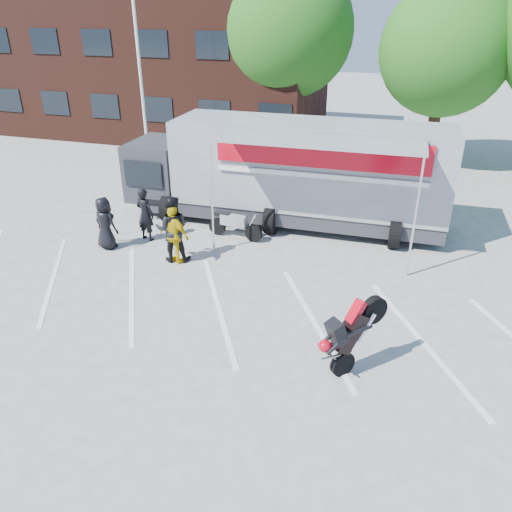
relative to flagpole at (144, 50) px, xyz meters
The scene contains 13 objects.
ground 12.83m from the flagpole, 58.02° to the right, with size 100.00×100.00×0.00m, color #AAAAA4.
parking_bay_lines 12.06m from the flagpole, 55.25° to the right, with size 18.00×5.00×0.01m, color white.
office_building 8.97m from the flagpole, 115.15° to the left, with size 18.00×8.00×7.00m, color #401D14.
flagpole is the anchor object (origin of this frame).
tree_left 7.37m from the flagpole, 54.72° to the left, with size 6.12×6.12×8.64m.
tree_mid 12.31m from the flagpole, 23.97° to the left, with size 5.44×5.44×7.68m.
transporter_truck 9.21m from the flagpole, 25.81° to the right, with size 10.60×5.11×3.37m, color #9B9FA4, non-canonical shape.
parked_motorcycle 9.04m from the flagpole, 42.83° to the right, with size 0.63×1.88×0.99m, color silver, non-canonical shape.
stunt_bike_rider 15.23m from the flagpole, 45.26° to the right, with size 0.71×1.51×1.78m, color black, non-canonical shape.
spectator_leather_a 8.39m from the flagpole, 73.48° to the right, with size 0.79×0.51×1.61m, color black.
spectator_leather_b 7.90m from the flagpole, 64.35° to the right, with size 0.61×0.40×1.67m, color black.
spectator_leather_c 9.24m from the flagpole, 58.47° to the right, with size 0.94×0.74×1.94m, color black.
spectator_hivis 9.45m from the flagpole, 58.29° to the right, with size 1.01×0.42×1.73m, color yellow.
Camera 1 is at (4.21, -8.63, 6.60)m, focal length 35.00 mm.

